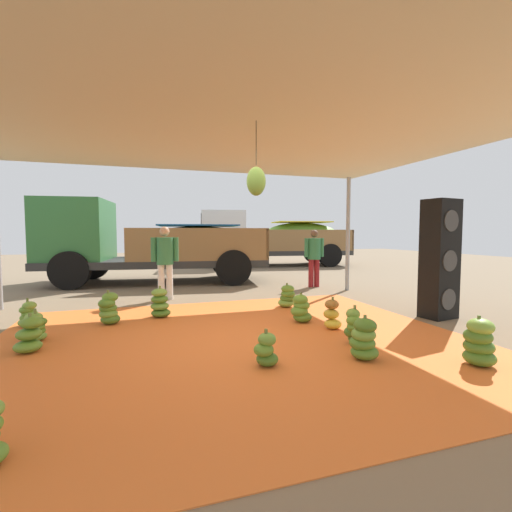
{
  "coord_description": "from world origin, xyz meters",
  "views": [
    {
      "loc": [
        -1.18,
        -4.57,
        1.47
      ],
      "look_at": [
        0.77,
        1.52,
        1.05
      ],
      "focal_mm": 24.87,
      "sensor_mm": 36.0,
      "label": 1
    }
  ],
  "objects_px": {
    "banana_bunch_5": "(332,315)",
    "cargo_truck_main": "(147,243)",
    "banana_bunch_8": "(354,327)",
    "banana_bunch_4": "(35,328)",
    "cargo_truck_far": "(271,238)",
    "speaker_stack": "(440,259)",
    "banana_bunch_9": "(109,309)",
    "banana_bunch_11": "(364,340)",
    "banana_bunch_3": "(160,304)",
    "worker_1": "(314,254)",
    "banana_bunch_6": "(266,351)",
    "worker_0": "(165,257)",
    "banana_bunch_2": "(29,336)",
    "banana_bunch_10": "(301,309)",
    "banana_bunch_1": "(287,297)",
    "banana_bunch_7": "(28,314)",
    "banana_bunch_0": "(479,343)"
  },
  "relations": [
    {
      "from": "banana_bunch_2",
      "to": "banana_bunch_5",
      "type": "distance_m",
      "value": 4.09
    },
    {
      "from": "cargo_truck_far",
      "to": "speaker_stack",
      "type": "distance_m",
      "value": 10.14
    },
    {
      "from": "banana_bunch_11",
      "to": "speaker_stack",
      "type": "height_order",
      "value": "speaker_stack"
    },
    {
      "from": "banana_bunch_0",
      "to": "worker_0",
      "type": "height_order",
      "value": "worker_0"
    },
    {
      "from": "banana_bunch_1",
      "to": "banana_bunch_8",
      "type": "distance_m",
      "value": 2.42
    },
    {
      "from": "banana_bunch_4",
      "to": "banana_bunch_0",
      "type": "bearing_deg",
      "value": -27.11
    },
    {
      "from": "banana_bunch_10",
      "to": "banana_bunch_11",
      "type": "relative_size",
      "value": 0.94
    },
    {
      "from": "banana_bunch_5",
      "to": "cargo_truck_main",
      "type": "bearing_deg",
      "value": 112.62
    },
    {
      "from": "banana_bunch_3",
      "to": "banana_bunch_11",
      "type": "bearing_deg",
      "value": -53.12
    },
    {
      "from": "banana_bunch_9",
      "to": "speaker_stack",
      "type": "xyz_separation_m",
      "value": [
        5.4,
        -1.23,
        0.77
      ]
    },
    {
      "from": "banana_bunch_2",
      "to": "speaker_stack",
      "type": "distance_m",
      "value": 6.27
    },
    {
      "from": "speaker_stack",
      "to": "banana_bunch_3",
      "type": "bearing_deg",
      "value": 162.09
    },
    {
      "from": "banana_bunch_9",
      "to": "cargo_truck_far",
      "type": "relative_size",
      "value": 0.08
    },
    {
      "from": "worker_1",
      "to": "banana_bunch_11",
      "type": "bearing_deg",
      "value": -111.16
    },
    {
      "from": "cargo_truck_far",
      "to": "banana_bunch_4",
      "type": "bearing_deg",
      "value": -125.89
    },
    {
      "from": "banana_bunch_9",
      "to": "banana_bunch_11",
      "type": "xyz_separation_m",
      "value": [
        2.95,
        -2.61,
        -0.01
      ]
    },
    {
      "from": "banana_bunch_4",
      "to": "banana_bunch_8",
      "type": "height_order",
      "value": "banana_bunch_8"
    },
    {
      "from": "banana_bunch_0",
      "to": "banana_bunch_7",
      "type": "relative_size",
      "value": 1.26
    },
    {
      "from": "banana_bunch_8",
      "to": "banana_bunch_9",
      "type": "distance_m",
      "value": 3.79
    },
    {
      "from": "banana_bunch_0",
      "to": "banana_bunch_9",
      "type": "distance_m",
      "value": 5.13
    },
    {
      "from": "banana_bunch_11",
      "to": "banana_bunch_8",
      "type": "bearing_deg",
      "value": 67.77
    },
    {
      "from": "banana_bunch_0",
      "to": "banana_bunch_3",
      "type": "xyz_separation_m",
      "value": [
        -3.25,
        3.4,
        -0.01
      ]
    },
    {
      "from": "cargo_truck_far",
      "to": "banana_bunch_5",
      "type": "bearing_deg",
      "value": -105.04
    },
    {
      "from": "banana_bunch_6",
      "to": "banana_bunch_10",
      "type": "xyz_separation_m",
      "value": [
        1.18,
        1.64,
        0.04
      ]
    },
    {
      "from": "cargo_truck_far",
      "to": "worker_0",
      "type": "height_order",
      "value": "cargo_truck_far"
    },
    {
      "from": "cargo_truck_main",
      "to": "banana_bunch_5",
      "type": "bearing_deg",
      "value": -67.38
    },
    {
      "from": "banana_bunch_2",
      "to": "speaker_stack",
      "type": "bearing_deg",
      "value": -1.01
    },
    {
      "from": "banana_bunch_0",
      "to": "banana_bunch_4",
      "type": "xyz_separation_m",
      "value": [
        -4.92,
        2.52,
        -0.07
      ]
    },
    {
      "from": "cargo_truck_main",
      "to": "worker_0",
      "type": "height_order",
      "value": "cargo_truck_main"
    },
    {
      "from": "banana_bunch_5",
      "to": "speaker_stack",
      "type": "relative_size",
      "value": 0.24
    },
    {
      "from": "banana_bunch_10",
      "to": "banana_bunch_2",
      "type": "bearing_deg",
      "value": -175.39
    },
    {
      "from": "banana_bunch_3",
      "to": "banana_bunch_11",
      "type": "xyz_separation_m",
      "value": [
        2.14,
        -2.86,
        -0.01
      ]
    },
    {
      "from": "banana_bunch_6",
      "to": "banana_bunch_9",
      "type": "relative_size",
      "value": 0.75
    },
    {
      "from": "banana_bunch_1",
      "to": "speaker_stack",
      "type": "xyz_separation_m",
      "value": [
        2.17,
        -1.58,
        0.81
      ]
    },
    {
      "from": "banana_bunch_7",
      "to": "banana_bunch_6",
      "type": "bearing_deg",
      "value": -42.11
    },
    {
      "from": "banana_bunch_7",
      "to": "banana_bunch_8",
      "type": "xyz_separation_m",
      "value": [
        4.36,
        -2.34,
        0.04
      ]
    },
    {
      "from": "worker_0",
      "to": "banana_bunch_5",
      "type": "bearing_deg",
      "value": -54.71
    },
    {
      "from": "worker_1",
      "to": "banana_bunch_6",
      "type": "bearing_deg",
      "value": -122.05
    },
    {
      "from": "banana_bunch_1",
      "to": "banana_bunch_6",
      "type": "height_order",
      "value": "banana_bunch_1"
    },
    {
      "from": "banana_bunch_6",
      "to": "banana_bunch_1",
      "type": "bearing_deg",
      "value": 62.97
    },
    {
      "from": "banana_bunch_5",
      "to": "banana_bunch_10",
      "type": "height_order",
      "value": "banana_bunch_5"
    },
    {
      "from": "banana_bunch_3",
      "to": "banana_bunch_2",
      "type": "bearing_deg",
      "value": -139.6
    },
    {
      "from": "banana_bunch_5",
      "to": "cargo_truck_main",
      "type": "relative_size",
      "value": 0.08
    },
    {
      "from": "banana_bunch_4",
      "to": "banana_bunch_5",
      "type": "xyz_separation_m",
      "value": [
        4.14,
        -0.69,
        0.03
      ]
    },
    {
      "from": "banana_bunch_9",
      "to": "speaker_stack",
      "type": "distance_m",
      "value": 5.59
    },
    {
      "from": "banana_bunch_1",
      "to": "banana_bunch_9",
      "type": "bearing_deg",
      "value": -173.97
    },
    {
      "from": "banana_bunch_3",
      "to": "banana_bunch_7",
      "type": "xyz_separation_m",
      "value": [
        -2.0,
        0.01,
        -0.05
      ]
    },
    {
      "from": "banana_bunch_8",
      "to": "banana_bunch_4",
      "type": "bearing_deg",
      "value": 160.21
    },
    {
      "from": "banana_bunch_0",
      "to": "banana_bunch_9",
      "type": "height_order",
      "value": "banana_bunch_0"
    },
    {
      "from": "banana_bunch_0",
      "to": "banana_bunch_5",
      "type": "distance_m",
      "value": 1.99
    }
  ]
}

